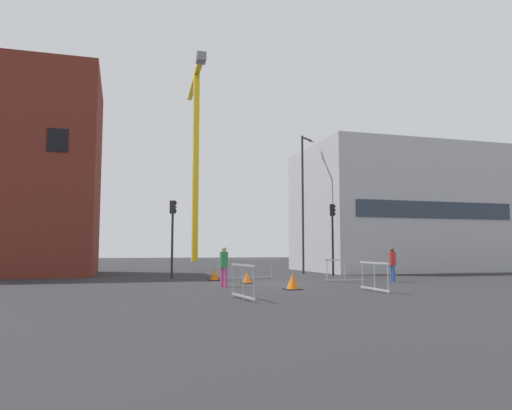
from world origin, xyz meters
name	(u,v)px	position (x,y,z in m)	size (l,w,h in m)	color
ground	(275,284)	(0.00, 0.00, 0.00)	(160.00, 160.00, 0.00)	#28282B
brick_building	(12,173)	(-13.31, 11.26, 6.25)	(10.09, 8.39, 12.49)	maroon
office_block	(397,210)	(13.31, 10.99, 4.53)	(14.00, 9.52, 9.05)	#B7B7BC
construction_crane	(196,135)	(3.06, 45.05, 17.62)	(1.86, 17.92, 27.11)	yellow
streetlamp_tall	(304,194)	(4.80, 8.49, 5.20)	(1.32, 1.02, 9.11)	#2D2D30
traffic_light_corner	(333,228)	(5.52, 5.66, 2.86)	(0.39, 0.32, 4.29)	black
traffic_light_verge	(173,226)	(-4.10, 5.24, 2.81)	(0.39, 0.33, 4.20)	#232326
pedestrian_walking	(224,263)	(-2.63, -1.24, 0.97)	(0.34, 0.34, 1.67)	#D14C8C
pedestrian_waiting	(392,262)	(5.93, -0.21, 0.95)	(0.34, 0.34, 1.65)	#33519E
safety_barrier_left_run	(374,276)	(2.20, -5.03, 0.56)	(0.17, 2.21, 1.08)	#B2B5BA
safety_barrier_mid_span	(243,281)	(-3.14, -6.47, 0.56)	(0.26, 2.05, 1.08)	#9EA0A5
safety_barrier_front	(345,270)	(3.68, 0.37, 0.56)	(2.02, 0.21, 1.08)	#B2B5BA
safety_barrier_rear	(252,268)	(-0.11, 3.59, 0.56)	(2.51, 0.37, 1.08)	#9EA0A5
traffic_cone_by_barrier	(292,282)	(-0.37, -3.32, 0.30)	(0.63, 0.63, 0.64)	black
traffic_cone_on_verge	(214,275)	(-2.21, 3.02, 0.28)	(0.60, 0.60, 0.60)	black
traffic_cone_striped	(247,278)	(-1.18, 0.52, 0.25)	(0.54, 0.54, 0.54)	black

